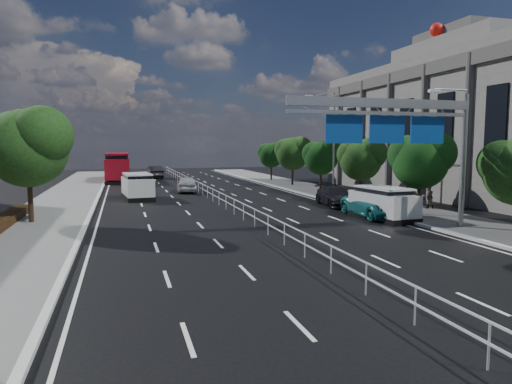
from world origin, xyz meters
name	(u,v)px	position (x,y,z in m)	size (l,w,h in m)	color
ground	(396,314)	(0.00, 0.00, 0.00)	(160.00, 160.00, 0.00)	black
kerb_near	(28,355)	(-9.00, 0.00, 0.07)	(0.25, 140.00, 0.15)	silver
median_fence	(221,199)	(0.00, 22.50, 0.53)	(0.05, 85.00, 1.02)	silver
overhead_gantry	(401,124)	(6.74, 10.05, 5.61)	(10.24, 0.38, 7.45)	gray
streetlight_far	(331,137)	(10.50, 26.00, 5.21)	(2.78, 2.40, 9.00)	gray
civic_hall	(491,125)	(23.72, 22.00, 6.27)	(14.40, 36.00, 14.35)	slate
near_tree_back	(29,143)	(-11.94, 17.97, 4.61)	(4.84, 4.51, 6.69)	black
far_tree_d	(421,158)	(11.25, 14.48, 3.69)	(3.85, 3.59, 5.34)	black
far_tree_e	(361,157)	(11.25, 21.98, 3.56)	(3.63, 3.38, 5.13)	black
far_tree_f	(322,156)	(11.24, 29.48, 3.49)	(3.52, 3.28, 5.02)	black
far_tree_g	(293,152)	(11.25, 36.98, 3.75)	(3.96, 3.69, 5.45)	black
far_tree_h	(272,154)	(11.24, 44.48, 3.42)	(3.41, 3.18, 4.91)	black
white_minivan	(137,186)	(-5.75, 29.07, 1.06)	(2.66, 5.19, 2.17)	black
red_bus	(117,166)	(-7.50, 49.59, 1.84)	(2.81, 11.81, 3.53)	black
near_car_silver	(187,184)	(-1.00, 33.54, 0.78)	(1.84, 4.57, 1.56)	#B0B4B8
near_car_dark	(154,172)	(-2.72, 53.49, 0.84)	(1.78, 5.10, 1.68)	black
silver_minivan	(383,203)	(8.30, 14.00, 0.98)	(2.37, 4.91, 1.99)	black
parked_car_teal	(376,205)	(8.30, 14.84, 0.77)	(2.54, 5.51, 1.53)	#196F73
parked_car_dark	(336,196)	(8.30, 20.46, 0.73)	(2.03, 5.00, 1.45)	black
pedestrian_a	(406,194)	(12.57, 17.86, 1.02)	(0.64, 0.42, 1.77)	gray
pedestrian_b	(428,196)	(13.40, 16.46, 0.96)	(0.80, 0.62, 1.65)	gray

